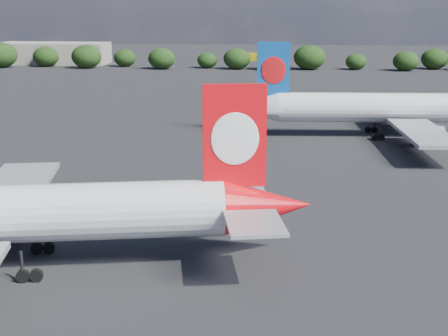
{
  "coord_description": "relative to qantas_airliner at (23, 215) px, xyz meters",
  "views": [
    {
      "loc": [
        20.68,
        -44.7,
        23.21
      ],
      "look_at": [
        16.0,
        12.0,
        8.0
      ],
      "focal_mm": 50.0,
      "sensor_mm": 36.0,
      "label": 1
    }
  ],
  "objects": [
    {
      "name": "highway_sign",
      "position": [
        -16.67,
        170.33,
        -1.85
      ],
      "size": [
        6.0,
        0.3,
        4.5
      ],
      "color": "#156B27",
      "rests_on": "ground"
    },
    {
      "name": "horizon_treeline",
      "position": [
        9.2,
        173.14,
        -1.02
      ],
      "size": [
        201.4,
        15.86,
        9.24
      ],
      "color": "black",
      "rests_on": "ground"
    },
    {
      "name": "terminal_building",
      "position": [
        -63.67,
        186.33,
        -0.98
      ],
      "size": [
        42.0,
        16.0,
        8.0
      ],
      "color": "gray",
      "rests_on": "ground"
    },
    {
      "name": "qantas_airliner",
      "position": [
        0.0,
        0.0,
        0.0
      ],
      "size": [
        49.99,
        47.74,
        16.35
      ],
      "color": "silver",
      "rests_on": "ground"
    },
    {
      "name": "china_southern_airliner",
      "position": [
        40.63,
        60.01,
        0.06
      ],
      "size": [
        50.62,
        48.09,
        16.54
      ],
      "color": "silver",
      "rests_on": "ground"
    },
    {
      "name": "billboard_yellow",
      "position": [
        13.33,
        176.33,
        -1.11
      ],
      "size": [
        5.0,
        0.3,
        5.5
      ],
      "color": "gold",
      "rests_on": "ground"
    },
    {
      "name": "ground",
      "position": [
        1.33,
        54.33,
        -4.98
      ],
      "size": [
        500.0,
        500.0,
        0.0
      ],
      "primitive_type": "plane",
      "color": "black",
      "rests_on": "ground"
    }
  ]
}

